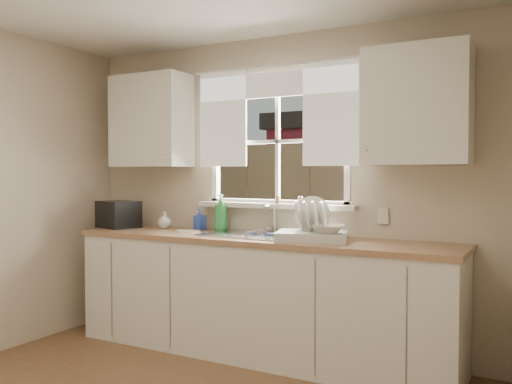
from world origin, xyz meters
The scene contains 19 objects.
room_walls centered at (0.00, -0.07, 1.24)m, with size 3.62×4.02×2.50m.
window centered at (0.00, 2.00, 1.49)m, with size 1.38×0.16×1.06m.
curtains centered at (0.00, 1.95, 1.93)m, with size 1.50×0.03×0.81m.
base_cabinets centered at (0.00, 1.68, 0.43)m, with size 3.00×0.62×0.87m, color white.
countertop centered at (0.00, 1.68, 0.89)m, with size 3.04×0.65×0.04m, color #A67753.
upper_cabinet_left centered at (-1.15, 1.82, 1.85)m, with size 0.70×0.33×0.80m, color white.
upper_cabinet_right centered at (1.15, 1.82, 1.85)m, with size 0.70×0.33×0.80m, color white.
wall_outlet centered at (0.88, 1.99, 1.08)m, with size 0.08×0.01×0.12m, color beige.
sill_jars centered at (0.14, 1.94, 1.18)m, with size 0.24×0.04×0.06m.
backyard centered at (0.58, 8.42, 3.46)m, with size 20.00×10.00×6.13m.
sink centered at (0.00, 1.71, 0.84)m, with size 0.88×0.52×0.40m.
dish_rack centered at (0.46, 1.65, 0.98)m, with size 0.59×0.51×0.31m.
bowl centered at (0.60, 1.60, 1.00)m, with size 0.23×0.23×0.06m, color white.
soap_bottle_a centered at (-0.46, 1.88, 1.06)m, with size 0.12×0.12×0.30m, color green.
soap_bottle_b centered at (-0.66, 1.86, 1.00)m, with size 0.08×0.08×0.18m, color #2F48B0.
soap_bottle_c centered at (-0.99, 1.80, 0.98)m, with size 0.12×0.12×0.15m, color beige.
saucer centered at (-0.65, 1.68, 0.92)m, with size 0.19×0.19×0.01m, color silver.
cup centered at (-1.40, 1.60, 0.95)m, with size 0.11×0.11×0.08m, color white.
black_appliance centered at (-1.40, 1.67, 1.03)m, with size 0.32×0.28×0.24m, color black.
Camera 1 is at (1.96, -1.94, 1.39)m, focal length 38.00 mm.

